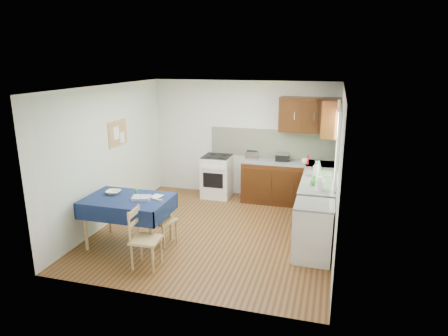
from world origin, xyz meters
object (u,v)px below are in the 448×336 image
(dining_table, at_px, (128,204))
(sandwich_press, at_px, (283,157))
(dish_rack, at_px, (319,173))
(kettle, at_px, (320,184))
(chair_near, at_px, (143,236))
(chair_far, at_px, (161,219))
(toaster, at_px, (252,155))

(dining_table, bearing_deg, sandwich_press, 37.14)
(sandwich_press, height_order, dish_rack, dish_rack)
(sandwich_press, relative_size, kettle, 1.10)
(dining_table, relative_size, kettle, 5.38)
(dish_rack, xyz_separation_m, kettle, (0.05, -0.97, 0.09))
(chair_near, xyz_separation_m, kettle, (2.38, 1.48, 0.54))
(chair_far, bearing_deg, dish_rack, -124.27)
(chair_near, relative_size, sandwich_press, 3.24)
(chair_far, bearing_deg, sandwich_press, -102.60)
(sandwich_press, bearing_deg, toaster, -153.90)
(dining_table, distance_m, dish_rack, 3.44)
(chair_far, bearing_deg, toaster, -92.25)
(chair_near, bearing_deg, dish_rack, -46.23)
(chair_far, relative_size, dish_rack, 1.87)
(dining_table, xyz_separation_m, kettle, (2.92, 0.92, 0.31))
(toaster, bearing_deg, chair_near, -121.28)
(dish_rack, bearing_deg, sandwich_press, 144.59)
(toaster, xyz_separation_m, sandwich_press, (0.62, 0.10, -0.01))
(chair_far, xyz_separation_m, dish_rack, (2.38, 1.74, 0.48))
(dining_table, bearing_deg, chair_far, 2.01)
(sandwich_press, bearing_deg, chair_far, -105.22)
(toaster, height_order, kettle, kettle)
(toaster, xyz_separation_m, kettle, (1.45, -1.68, 0.02))
(dining_table, height_order, toaster, toaster)
(toaster, distance_m, kettle, 2.22)
(chair_near, xyz_separation_m, toaster, (0.93, 3.16, 0.52))
(dish_rack, height_order, kettle, kettle)
(dining_table, relative_size, toaster, 5.09)
(kettle, bearing_deg, chair_far, -162.51)
(chair_far, bearing_deg, dining_table, 36.64)
(dining_table, bearing_deg, dish_rack, 18.31)
(dining_table, distance_m, chair_near, 0.82)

